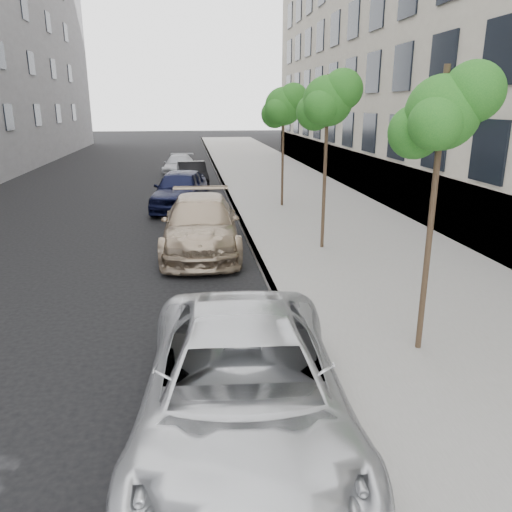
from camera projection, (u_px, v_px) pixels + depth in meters
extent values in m
plane|color=black|center=(248.00, 420.00, 6.98)|extent=(160.00, 160.00, 0.00)
cube|color=gray|center=(271.00, 176.00, 30.26)|extent=(6.40, 72.00, 0.14)
cube|color=#9E9B93|center=(219.00, 177.00, 29.86)|extent=(0.15, 72.00, 0.14)
cylinder|color=#38281C|center=(431.00, 217.00, 8.09)|extent=(0.10, 0.10, 4.67)
sphere|color=#19641D|center=(442.00, 113.00, 7.62)|extent=(1.14, 1.14, 1.14)
sphere|color=#19641D|center=(473.00, 92.00, 7.38)|extent=(0.91, 0.91, 0.91)
sphere|color=#19641D|center=(415.00, 132.00, 7.90)|extent=(0.86, 0.86, 0.86)
cylinder|color=#38281C|center=(325.00, 165.00, 14.22)|extent=(0.10, 0.10, 4.88)
sphere|color=#19641D|center=(328.00, 101.00, 13.71)|extent=(1.37, 1.37, 1.37)
sphere|color=#19641D|center=(343.00, 89.00, 13.48)|extent=(1.10, 1.10, 1.10)
sphere|color=#19641D|center=(314.00, 112.00, 14.00)|extent=(1.03, 1.03, 1.03)
cylinder|color=#38281C|center=(283.00, 148.00, 20.41)|extent=(0.10, 0.10, 4.71)
sphere|color=#19641D|center=(283.00, 106.00, 19.92)|extent=(1.50, 1.50, 1.50)
sphere|color=#19641D|center=(293.00, 98.00, 19.69)|extent=(1.20, 1.20, 1.20)
sphere|color=#19641D|center=(275.00, 114.00, 20.21)|extent=(1.13, 1.13, 1.13)
imported|color=silver|center=(244.00, 388.00, 6.33)|extent=(3.00, 5.80, 1.56)
imported|color=tan|center=(201.00, 225.00, 14.85)|extent=(2.43, 5.57, 1.59)
imported|color=black|center=(180.00, 189.00, 20.82)|extent=(2.70, 5.06, 1.64)
imported|color=black|center=(192.00, 175.00, 26.31)|extent=(1.69, 4.11, 1.32)
imported|color=#999BA0|center=(179.00, 165.00, 30.71)|extent=(2.15, 4.39, 1.23)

